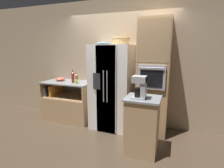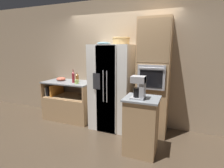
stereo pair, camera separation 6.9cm
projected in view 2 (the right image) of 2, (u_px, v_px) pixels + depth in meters
The scene contains 13 objects.
ground_plane at pixel (114, 127), 3.91m from camera, with size 20.00×20.00×0.00m, color #4C3D2D.
wall_back at pixel (121, 63), 4.01m from camera, with size 12.00×0.06×2.80m.
counter_left at pixel (69, 105), 4.34m from camera, with size 1.19×0.65×0.94m.
refrigerator at pixel (112, 87), 3.79m from camera, with size 0.86×0.74×1.81m.
wall_oven at pixel (154, 78), 3.47m from camera, with size 0.61×0.66×2.29m.
island_counter at pixel (141, 125), 2.89m from camera, with size 0.56×0.51×0.96m.
wicker_basket at pixel (121, 41), 3.60m from camera, with size 0.37×0.37×0.15m.
fruit_bowl at pixel (104, 43), 3.64m from camera, with size 0.29×0.29×0.06m.
bottle_tall at pixel (73, 77), 4.07m from camera, with size 0.07×0.07×0.31m.
bottle_short at pixel (77, 77), 4.21m from camera, with size 0.07×0.07×0.21m.
mug at pixel (77, 82), 3.96m from camera, with size 0.11×0.08×0.09m.
mixing_bowl at pixel (61, 79), 4.33m from camera, with size 0.23×0.23×0.09m.
coffee_maker at pixel (140, 86), 2.69m from camera, with size 0.22×0.18×0.36m.
Camera 2 is at (1.29, -3.40, 1.75)m, focal length 28.00 mm.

